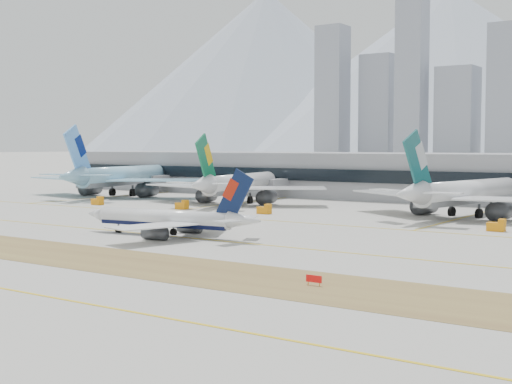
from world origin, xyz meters
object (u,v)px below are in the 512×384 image
Objects in this scene: widebody_cathay at (463,194)px; terminal at (429,176)px; widebody_korean at (120,177)px; widebody_eva at (238,185)px; taxiing_airliner at (170,220)px.

widebody_cathay is 0.21× the size of terminal.
widebody_korean is 122.00m from widebody_cathay.
terminal is at bearing -50.88° from widebody_eva.
widebody_eva is at bearing -130.45° from terminal.
taxiing_airliner is 0.60× the size of widebody_korean.
taxiing_airliner is at bearing 163.53° from widebody_cathay.
widebody_korean reaches higher than widebody_cathay.
taxiing_airliner is 0.14× the size of terminal.
widebody_eva is at bearing 98.43° from widebody_cathay.
widebody_eva reaches higher than taxiing_airliner.
taxiing_airliner is 76.84m from widebody_cathay.
terminal is (41.75, 48.98, 1.88)m from widebody_eva.
widebody_eva reaches higher than terminal.
widebody_cathay is (34.93, 68.40, 2.43)m from taxiing_airliner.
widebody_eva is 0.99× the size of widebody_cathay.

